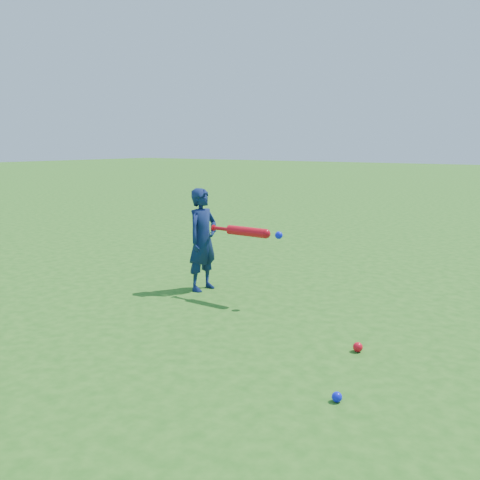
{
  "coord_description": "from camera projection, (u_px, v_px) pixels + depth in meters",
  "views": [
    {
      "loc": [
        3.78,
        -3.87,
        1.6
      ],
      "look_at": [
        0.64,
        0.59,
        0.61
      ],
      "focal_mm": 40.0,
      "sensor_mm": 36.0,
      "label": 1
    }
  ],
  "objects": [
    {
      "name": "ground",
      "position": [
        157.0,
        300.0,
        5.54
      ],
      "size": [
        80.0,
        80.0,
        0.0
      ],
      "primitive_type": "plane",
      "color": "#236317",
      "rests_on": "ground"
    },
    {
      "name": "child",
      "position": [
        203.0,
        240.0,
        5.84
      ],
      "size": [
        0.28,
        0.42,
        1.13
      ],
      "primitive_type": "imported",
      "rotation": [
        0.0,
        0.0,
        1.54
      ],
      "color": "#101D4B",
      "rests_on": "ground"
    },
    {
      "name": "ground_ball_red",
      "position": [
        358.0,
        347.0,
        4.16
      ],
      "size": [
        0.08,
        0.08,
        0.08
      ],
      "primitive_type": "sphere",
      "color": "red",
      "rests_on": "ground"
    },
    {
      "name": "ground_ball_blue",
      "position": [
        337.0,
        397.0,
        3.35
      ],
      "size": [
        0.07,
        0.07,
        0.07
      ],
      "primitive_type": "sphere",
      "color": "#0D16ED",
      "rests_on": "ground"
    },
    {
      "name": "bat_swing",
      "position": [
        250.0,
        232.0,
        5.39
      ],
      "size": [
        0.85,
        0.1,
        0.1
      ],
      "rotation": [
        0.0,
        0.0,
        -0.0
      ],
      "color": "red",
      "rests_on": "ground"
    }
  ]
}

